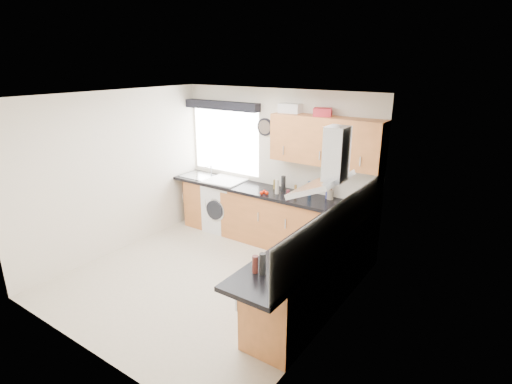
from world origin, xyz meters
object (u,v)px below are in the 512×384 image
Objects in this scene: extractor_hood at (329,169)px; washing_machine at (226,205)px; upper_cabinets at (326,141)px; oven at (315,274)px.

extractor_hood is 3.04m from washing_machine.
upper_cabinets is (-0.65, 1.33, 0.03)m from extractor_hood.
washing_machine is at bearing 153.62° from extractor_hood.
oven is 1.09× the size of extractor_hood.
extractor_hood is (0.10, -0.00, 1.34)m from oven.
upper_cabinets is at bearing 116.13° from extractor_hood.
extractor_hood reaches higher than washing_machine.
oven is 1.99m from upper_cabinets.
oven is at bearing -30.85° from washing_machine.
upper_cabinets reaches higher than extractor_hood.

